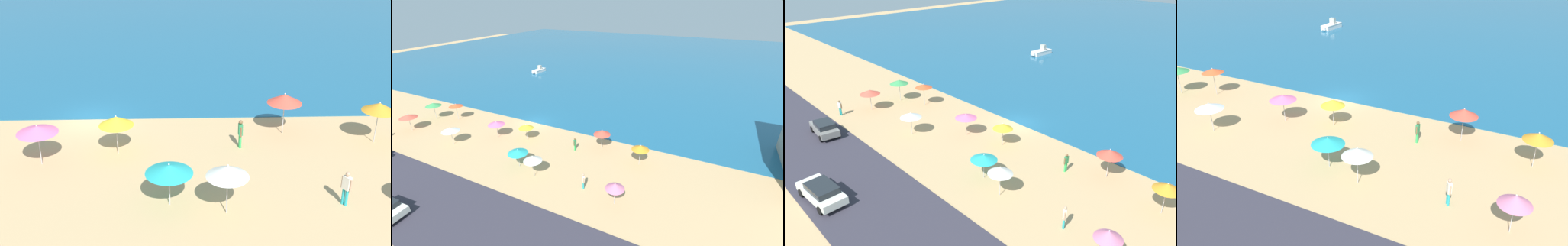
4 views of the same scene
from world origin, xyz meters
The scene contains 17 objects.
ground_plane centered at (0.00, 0.00, 0.00)m, with size 160.00×160.00×0.00m, color tan.
sea centered at (0.00, 55.00, 0.03)m, with size 150.00×110.00×0.05m, color #1E5D82.
coastal_road centered at (0.00, -18.00, 0.03)m, with size 80.00×8.00×0.06m, color #34303C.
beach_umbrella_0 centered at (11.72, -2.37, 2.21)m, with size 2.04×2.04×2.56m.
beach_umbrella_1 centered at (-1.72, -5.73, 2.02)m, with size 2.14×2.14×2.28m.
beach_umbrella_2 centered at (16.78, -3.72, 2.18)m, with size 1.89×1.89×2.49m.
beach_umbrella_3 centered at (5.10, -9.73, 1.86)m, with size 2.17×2.17×2.14m.
beach_umbrella_4 centered at (-14.30, -5.46, 2.35)m, with size 2.21×2.21×2.66m.
beach_umbrella_5 centered at (7.64, -10.47, 2.13)m, with size 1.90×1.90×2.46m.
beach_umbrella_6 centered at (-5.53, -9.56, 2.02)m, with size 2.11×2.11×2.32m.
beach_umbrella_7 centered at (-11.12, -4.14, 2.33)m, with size 1.97×1.97×2.59m.
beach_umbrella_8 centered at (-13.95, -9.49, 2.15)m, with size 2.27×2.27×2.46m.
beach_umbrella_9 centered at (16.51, -10.66, 1.97)m, with size 1.72×1.72×2.31m.
beach_umbrella_10 centered at (2.17, -4.61, 1.94)m, with size 1.89×1.89×2.26m.
bather_1 centered at (13.08, -10.00, 0.96)m, with size 0.38×0.49×1.72m.
bather_2 centered at (8.97, -4.12, 0.93)m, with size 0.23×0.57×1.66m.
skiff_nearshore centered at (-16.79, 24.38, 0.49)m, with size 1.58×4.31×1.60m.
Camera 2 is at (22.29, -27.82, 16.59)m, focal length 24.00 mm.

